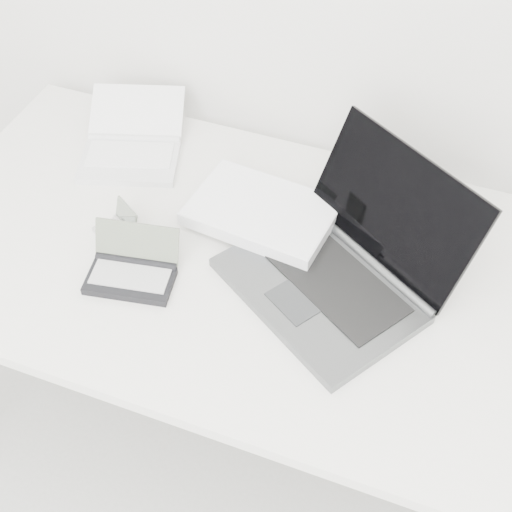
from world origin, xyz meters
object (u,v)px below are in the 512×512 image
(netbook_open_white, at_px, (132,147))
(palmtop_charcoal, at_px, (132,270))
(laptop_large, at_px, (309,244))
(desk, at_px, (276,280))

(netbook_open_white, height_order, palmtop_charcoal, palmtop_charcoal)
(laptop_large, xyz_separation_m, palmtop_charcoal, (-0.32, -0.18, -0.02))
(palmtop_charcoal, bearing_deg, netbook_open_white, 107.51)
(desk, height_order, palmtop_charcoal, palmtop_charcoal)
(laptop_large, relative_size, netbook_open_white, 1.82)
(palmtop_charcoal, bearing_deg, desk, 16.41)
(desk, xyz_separation_m, netbook_open_white, (-0.45, 0.22, 0.07))
(laptop_large, height_order, palmtop_charcoal, laptop_large)
(laptop_large, bearing_deg, desk, -108.34)
(desk, distance_m, laptop_large, 0.11)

